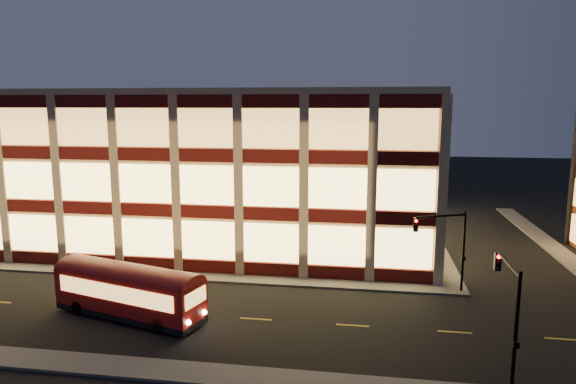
# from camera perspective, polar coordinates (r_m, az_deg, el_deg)

# --- Properties ---
(ground) EXTENTS (200.00, 200.00, 0.00)m
(ground) POSITION_cam_1_polar(r_m,az_deg,el_deg) (41.53, -15.49, -9.29)
(ground) COLOR black
(ground) RESTS_ON ground
(sidewalk_office_south) EXTENTS (54.00, 2.00, 0.15)m
(sidewalk_office_south) POSITION_cam_1_polar(r_m,az_deg,el_deg) (43.64, -18.58, -8.41)
(sidewalk_office_south) COLOR #514F4C
(sidewalk_office_south) RESTS_ON ground
(sidewalk_office_east) EXTENTS (2.00, 30.00, 0.15)m
(sidewalk_office_east) POSITION_cam_1_polar(r_m,az_deg,el_deg) (54.63, 15.35, -4.60)
(sidewalk_office_east) COLOR #514F4C
(sidewalk_office_east) RESTS_ON ground
(sidewalk_tower_west) EXTENTS (2.00, 30.00, 0.15)m
(sidewalk_tower_west) POSITION_cam_1_polar(r_m,az_deg,el_deg) (56.96, 26.44, -4.71)
(sidewalk_tower_west) COLOR #514F4C
(sidewalk_tower_west) RESTS_ON ground
(sidewalk_near) EXTENTS (100.00, 2.00, 0.15)m
(sidewalk_near) POSITION_cam_1_polar(r_m,az_deg,el_deg) (31.08, -25.80, -16.47)
(sidewalk_near) COLOR #514F4C
(sidewalk_near) RESTS_ON ground
(office_building) EXTENTS (50.45, 30.45, 14.50)m
(office_building) POSITION_cam_1_polar(r_m,az_deg,el_deg) (56.40, -11.47, 3.41)
(office_building) COLOR tan
(office_building) RESTS_ON ground
(traffic_signal_far) EXTENTS (3.79, 1.87, 6.00)m
(traffic_signal_far) POSITION_cam_1_polar(r_m,az_deg,el_deg) (37.44, 17.20, -4.90)
(traffic_signal_far) COLOR black
(traffic_signal_far) RESTS_ON ground
(traffic_signal_near) EXTENTS (0.32, 4.45, 6.00)m
(traffic_signal_near) POSITION_cam_1_polar(r_m,az_deg,el_deg) (27.13, 23.33, -10.86)
(traffic_signal_near) COLOR black
(traffic_signal_near) RESTS_ON ground
(trolley_bus) EXTENTS (10.41, 5.24, 3.42)m
(trolley_bus) POSITION_cam_1_polar(r_m,az_deg,el_deg) (34.22, -17.28, -10.17)
(trolley_bus) COLOR #930908
(trolley_bus) RESTS_ON ground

